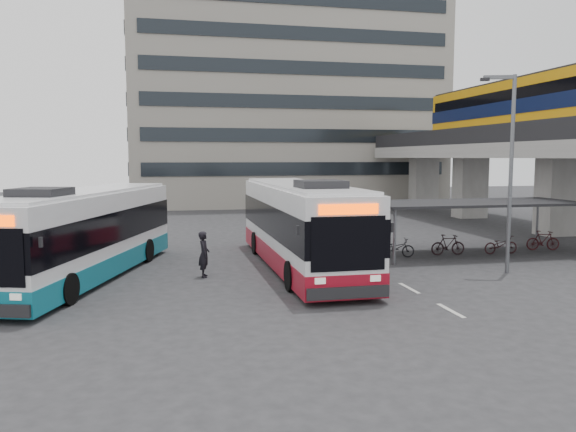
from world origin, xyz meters
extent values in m
plane|color=#28282B|center=(0.00, 0.00, 0.00)|extent=(120.00, 120.00, 0.00)
cube|color=gray|center=(17.00, 8.00, 2.30)|extent=(2.20, 1.60, 4.60)
cube|color=gray|center=(17.00, 18.00, 2.30)|extent=(2.20, 1.60, 4.60)
cube|color=gray|center=(17.00, 26.00, 2.30)|extent=(2.20, 1.60, 4.60)
cube|color=gray|center=(17.00, 12.00, 5.05)|extent=(8.00, 32.00, 0.90)
cube|color=black|center=(13.25, 12.00, 6.05)|extent=(0.35, 32.00, 1.10)
cube|color=black|center=(20.75, 12.00, 6.05)|extent=(0.35, 32.00, 1.10)
cube|color=orange|center=(17.00, 11.62, 7.60)|extent=(2.90, 20.00, 3.90)
cube|color=#091234|center=(17.00, 11.62, 7.80)|extent=(2.98, 20.02, 0.90)
cube|color=black|center=(17.00, 11.62, 8.60)|extent=(2.96, 19.20, 0.70)
cube|color=black|center=(17.00, 11.62, 9.55)|extent=(2.70, 19.60, 0.25)
cylinder|color=#595B60|center=(3.70, 4.80, 1.20)|extent=(0.12, 0.12, 2.40)
cylinder|color=#595B60|center=(13.30, 4.80, 1.20)|extent=(0.12, 0.12, 2.40)
cylinder|color=#595B60|center=(3.70, 1.20, 1.20)|extent=(0.12, 0.12, 2.40)
cube|color=black|center=(8.50, 3.00, 2.48)|extent=(10.00, 4.00, 0.12)
imported|color=black|center=(4.50, 3.00, 0.45)|extent=(1.71, 0.60, 0.90)
imported|color=black|center=(7.17, 3.00, 0.50)|extent=(1.66, 0.47, 1.00)
imported|color=black|center=(9.83, 3.00, 0.45)|extent=(1.71, 0.60, 0.90)
imported|color=black|center=(12.50, 3.00, 0.50)|extent=(1.66, 0.47, 1.00)
cube|color=gray|center=(6.00, 36.00, 12.50)|extent=(30.00, 15.00, 25.00)
cube|color=beige|center=(2.50, -6.00, 0.01)|extent=(0.15, 1.60, 0.01)
cube|color=beige|center=(2.50, -3.00, 0.01)|extent=(0.15, 1.60, 0.01)
cube|color=beige|center=(2.50, 0.00, 0.01)|extent=(0.15, 1.60, 0.01)
cube|color=white|center=(-0.42, 1.59, 1.96)|extent=(2.75, 12.88, 2.95)
cube|color=maroon|center=(-0.42, 1.59, 0.59)|extent=(2.79, 12.92, 0.80)
cube|color=black|center=(-0.42, 1.59, 2.09)|extent=(2.81, 12.90, 1.23)
cube|color=#FF4000|center=(-0.41, -4.84, 3.06)|extent=(1.91, 0.08, 0.32)
cube|color=black|center=(-0.42, -1.63, 3.67)|extent=(1.64, 1.72, 0.30)
cylinder|color=black|center=(-1.70, -2.53, 0.54)|extent=(0.32, 1.07, 1.07)
cylinder|color=black|center=(0.86, 5.20, 0.54)|extent=(0.32, 1.07, 1.07)
cube|color=white|center=(-8.99, 1.29, 1.87)|extent=(6.17, 12.53, 2.82)
cube|color=#0D6477|center=(-8.99, 1.29, 0.56)|extent=(6.22, 12.58, 0.77)
cube|color=black|center=(-8.99, 1.29, 2.00)|extent=(6.23, 12.57, 1.18)
cube|color=black|center=(-9.91, -1.64, 3.51)|extent=(1.99, 2.04, 0.29)
cylinder|color=black|center=(-6.79, 4.22, 0.51)|extent=(0.60, 1.07, 1.03)
imported|color=black|center=(-4.51, 0.47, 0.90)|extent=(0.46, 0.68, 1.79)
cylinder|color=#595B60|center=(7.51, -1.32, 3.93)|extent=(0.16, 0.16, 7.87)
cube|color=#595B60|center=(6.95, -1.13, 7.77)|extent=(1.17, 0.52, 0.15)
cube|color=black|center=(6.43, -0.96, 7.69)|extent=(0.38, 0.28, 0.12)
cube|color=#981309|center=(-13.29, 7.30, 1.27)|extent=(0.52, 0.19, 2.53)
cube|color=white|center=(-13.29, 7.30, 1.93)|extent=(0.55, 0.08, 0.51)
camera|label=1|loc=(-5.88, -21.24, 4.65)|focal=35.00mm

